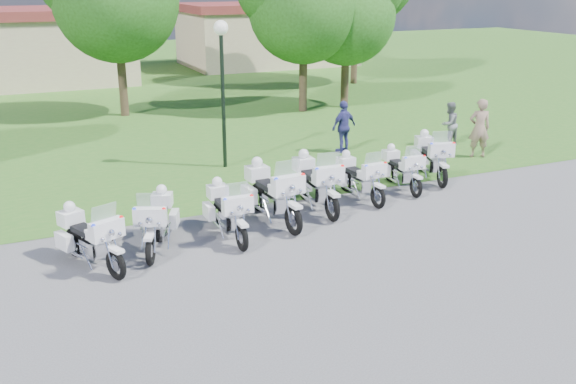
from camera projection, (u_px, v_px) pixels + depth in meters
name	position (u px, v px, depth m)	size (l,w,h in m)	color
ground	(323.00, 246.00, 14.37)	(100.00, 100.00, 0.00)	#4D4D52
grass_lawn	(114.00, 80.00, 37.73)	(100.00, 48.00, 0.01)	#2D6A21
motorcycle_0	(89.00, 237.00, 13.18)	(1.28, 2.14, 1.52)	black
motorcycle_1	(157.00, 220.00, 14.11)	(1.28, 2.11, 1.51)	black
motorcycle_2	(227.00, 210.00, 14.72)	(0.74, 2.25, 1.51)	black
motorcycle_3	(272.00, 192.00, 15.65)	(0.97, 2.60, 1.75)	black
motorcycle_4	(315.00, 182.00, 16.53)	(0.88, 2.52, 1.69)	black
motorcycle_5	(359.00, 177.00, 17.29)	(0.77, 2.18, 1.46)	black
motorcycle_6	(401.00, 168.00, 18.14)	(0.80, 2.09, 1.40)	black
motorcycle_7	(431.00, 156.00, 19.05)	(1.23, 2.33, 1.61)	black
lamp_post	(222.00, 59.00, 19.29)	(0.44, 0.44, 4.52)	black
tree_3	(346.00, 6.00, 28.45)	(5.11, 4.36, 6.81)	#38281C
building_east	(267.00, 34.00, 43.94)	(11.44, 7.28, 4.10)	tan
bystander_a	(479.00, 128.00, 21.18)	(0.71, 0.47, 1.96)	gray
bystander_b	(449.00, 124.00, 22.66)	(0.76, 0.59, 1.57)	slate
bystander_c	(344.00, 127.00, 21.81)	(1.04, 0.43, 1.77)	navy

